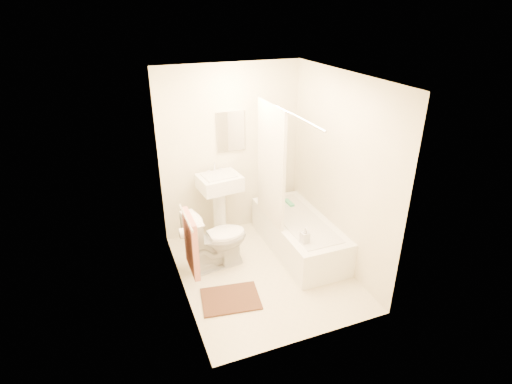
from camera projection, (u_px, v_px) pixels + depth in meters
name	position (u px, v px, depth m)	size (l,w,h in m)	color
floor	(263.00, 271.00, 5.05)	(2.40, 2.40, 0.00)	beige
ceiling	(265.00, 77.00, 4.02)	(2.40, 2.40, 0.00)	white
wall_back	(231.00, 152.00, 5.54)	(2.00, 0.02, 2.40)	beige
wall_left	(176.00, 199.00, 4.21)	(0.02, 2.40, 2.40)	beige
wall_right	(340.00, 173.00, 4.86)	(0.02, 2.40, 2.40)	beige
mirror	(231.00, 131.00, 5.40)	(0.40, 0.03, 0.55)	white
curtain_rod	(286.00, 111.00, 4.37)	(0.03, 0.03, 1.70)	silver
shower_curtain	(271.00, 165.00, 5.04)	(0.04, 0.80, 1.55)	silver
towel_bar	(186.00, 217.00, 4.05)	(0.02, 0.02, 0.60)	silver
towel	(191.00, 244.00, 4.20)	(0.06, 0.45, 0.66)	#CC7266
toilet_paper	(184.00, 233.00, 4.54)	(0.12, 0.12, 0.11)	white
toilet	(216.00, 239.00, 5.01)	(0.45, 0.80, 0.78)	white
sink	(220.00, 205.00, 5.53)	(0.55, 0.44, 1.07)	white
bathtub	(299.00, 234.00, 5.41)	(0.72, 1.64, 0.46)	white
bath_mat	(231.00, 299.00, 4.56)	(0.65, 0.49, 0.02)	#49221C
soap_bottle	(305.00, 235.00, 4.75)	(0.10, 0.10, 0.21)	white
scrub_brush	(289.00, 203.00, 5.71)	(0.06, 0.21, 0.04)	#4ABB83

